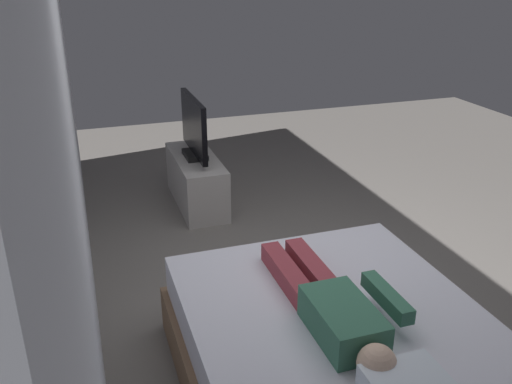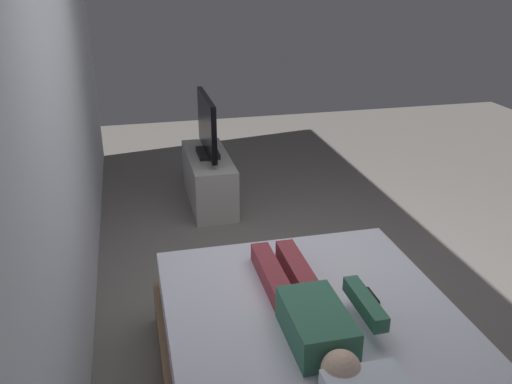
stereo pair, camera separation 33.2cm
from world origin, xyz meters
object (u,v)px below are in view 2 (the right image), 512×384
(remote, at_px, (370,296))
(tv_stand, at_px, (209,179))
(tv, at_px, (207,127))
(bed, at_px, (318,368))
(person, at_px, (310,310))

(remote, xyz_separation_m, tv_stand, (2.70, 0.50, -0.30))
(remote, height_order, tv, tv)
(bed, xyz_separation_m, tv_stand, (2.88, 0.14, -0.01))
(tv_stand, bearing_deg, person, -178.12)
(bed, height_order, tv_stand, bed)
(person, bearing_deg, remote, -69.53)
(bed, xyz_separation_m, person, (0.03, 0.05, 0.36))
(bed, bearing_deg, tv_stand, 2.86)
(remote, height_order, tv_stand, remote)
(remote, bearing_deg, tv, 10.47)
(person, height_order, tv, tv)
(remote, relative_size, tv_stand, 0.14)
(bed, bearing_deg, person, 59.97)
(remote, bearing_deg, person, 110.47)
(person, relative_size, tv_stand, 1.15)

